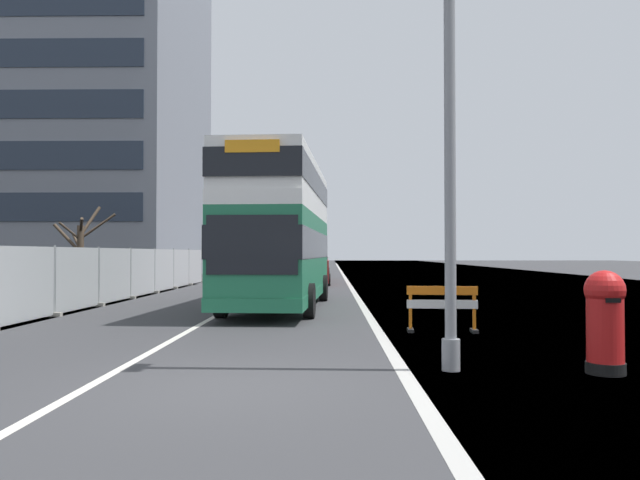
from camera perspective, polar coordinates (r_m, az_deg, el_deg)
The scene contains 12 objects.
ground at distance 8.86m, azimuth -4.73°, elevation -13.64°, with size 140.00×280.00×0.10m.
double_decker_bus at distance 20.79m, azimuth -3.68°, elevation 0.80°, with size 3.22×11.04×4.86m.
lamppost_foreground at distance 10.21m, azimuth 12.01°, elevation 13.39°, with size 0.29×0.70×9.34m.
red_pillar_postbox at distance 10.43m, azimuth 25.06°, elevation -6.52°, with size 0.61×0.61×1.59m.
roadworks_barrier at distance 14.64m, azimuth 11.33°, elevation -5.86°, with size 1.64×0.55×1.08m.
construction_site_fence at distance 27.43m, azimuth -16.18°, elevation -2.95°, with size 0.44×24.00×2.08m.
car_oncoming_near at distance 35.62m, azimuth -0.67°, elevation -2.50°, with size 2.05×4.59×2.26m.
car_receding_mid at distance 41.70m, azimuth -0.69°, elevation -2.27°, with size 1.96×4.06×2.34m.
car_receding_far at distance 50.89m, azimuth -0.24°, elevation -2.09°, with size 2.01×3.85×2.27m.
car_far_side at distance 60.40m, azimuth -4.65°, elevation -1.99°, with size 1.95×3.87×2.19m.
bare_tree_far_verge_near at distance 35.82m, azimuth -21.45°, elevation -0.63°, with size 3.39×2.08×4.47m.
backdrop_office_block at distance 54.74m, azimuth -27.03°, elevation 10.85°, with size 28.38×17.71×26.33m.
Camera 1 is at (1.43, -8.49, 1.86)m, focal length 34.28 mm.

